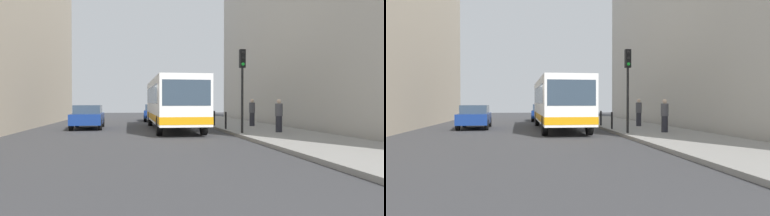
{
  "view_description": "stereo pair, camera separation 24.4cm",
  "coord_description": "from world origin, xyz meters",
  "views": [
    {
      "loc": [
        -1.68,
        -18.37,
        1.65
      ],
      "look_at": [
        1.49,
        1.42,
        1.34
      ],
      "focal_mm": 33.7,
      "sensor_mm": 36.0,
      "label": 1
    },
    {
      "loc": [
        -1.44,
        -18.4,
        1.65
      ],
      "look_at": [
        1.49,
        1.42,
        1.34
      ],
      "focal_mm": 33.7,
      "sensor_mm": 36.0,
      "label": 2
    }
  ],
  "objects": [
    {
      "name": "sidewalk",
      "position": [
        5.4,
        0.0,
        0.07
      ],
      "size": [
        4.4,
        40.0,
        0.15
      ],
      "primitive_type": "cube",
      "color": "gray",
      "rests_on": "ground"
    },
    {
      "name": "building_right",
      "position": [
        11.5,
        4.0,
        6.55
      ],
      "size": [
        7.0,
        32.0,
        13.09
      ],
      "primitive_type": "cube",
      "color": "#BCB7AD",
      "rests_on": "ground"
    },
    {
      "name": "bollard_far",
      "position": [
        3.45,
        7.48,
        0.62
      ],
      "size": [
        0.11,
        0.11,
        0.95
      ],
      "primitive_type": "cylinder",
      "color": "black",
      "rests_on": "sidewalk"
    },
    {
      "name": "bus",
      "position": [
        0.6,
        3.53,
        1.73
      ],
      "size": [
        2.67,
        11.05,
        3.0
      ],
      "rotation": [
        0.0,
        0.0,
        3.16
      ],
      "color": "white",
      "rests_on": "ground"
    },
    {
      "name": "pedestrian_near_signal",
      "position": [
        5.53,
        -1.11,
        0.98
      ],
      "size": [
        0.38,
        0.38,
        1.67
      ],
      "rotation": [
        0.0,
        0.0,
        1.42
      ],
      "color": "#26262D",
      "rests_on": "sidewalk"
    },
    {
      "name": "bollard_farthest",
      "position": [
        3.45,
        10.46,
        0.62
      ],
      "size": [
        0.11,
        0.11,
        0.95
      ],
      "primitive_type": "cylinder",
      "color": "black",
      "rests_on": "sidewalk"
    },
    {
      "name": "car_beside_bus",
      "position": [
        -4.57,
        5.02,
        0.78
      ],
      "size": [
        1.98,
        4.46,
        1.48
      ],
      "rotation": [
        0.0,
        0.0,
        3.18
      ],
      "color": "navy",
      "rests_on": "ground"
    },
    {
      "name": "car_behind_bus",
      "position": [
        0.09,
        13.8,
        0.78
      ],
      "size": [
        2.03,
        4.48,
        1.48
      ],
      "rotation": [
        0.0,
        0.0,
        3.09
      ],
      "color": "navy",
      "rests_on": "ground"
    },
    {
      "name": "bollard_mid",
      "position": [
        3.45,
        4.5,
        0.62
      ],
      "size": [
        0.11,
        0.11,
        0.95
      ],
      "primitive_type": "cylinder",
      "color": "black",
      "rests_on": "sidewalk"
    },
    {
      "name": "pedestrian_mid_sidewalk",
      "position": [
        5.72,
        3.64,
        1.01
      ],
      "size": [
        0.38,
        0.38,
        1.72
      ],
      "rotation": [
        0.0,
        0.0,
        1.33
      ],
      "color": "#26262D",
      "rests_on": "sidewalk"
    },
    {
      "name": "ground_plane",
      "position": [
        0.0,
        0.0,
        0.0
      ],
      "size": [
        80.0,
        80.0,
        0.0
      ],
      "primitive_type": "plane",
      "color": "#38383A"
    },
    {
      "name": "bollard_near",
      "position": [
        3.45,
        1.52,
        0.62
      ],
      "size": [
        0.11,
        0.11,
        0.95
      ],
      "primitive_type": "cylinder",
      "color": "black",
      "rests_on": "sidewalk"
    },
    {
      "name": "traffic_light",
      "position": [
        3.55,
        -1.32,
        3.01
      ],
      "size": [
        0.28,
        0.33,
        4.1
      ],
      "color": "black",
      "rests_on": "sidewalk"
    }
  ]
}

